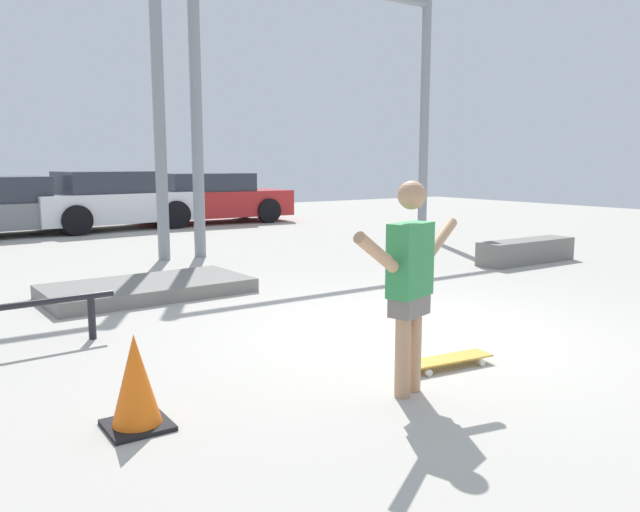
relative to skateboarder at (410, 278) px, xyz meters
The scene contains 9 objects.
ground_plane 1.78m from the skateboarder, 44.75° to the left, with size 36.00×36.00×0.00m, color #B2ADA3.
skateboarder is the anchor object (origin of this frame).
skateboard 1.07m from the skateboarder, 21.23° to the left, with size 0.82×0.32×0.08m.
grind_box 6.66m from the skateboarder, 30.74° to the left, with size 1.96×0.48×0.39m, color slate.
manual_pad 4.49m from the skateboarder, 95.60° to the left, with size 2.49×1.29×0.17m, color slate.
canopy_support_right 8.52m from the skateboarder, 59.83° to the left, with size 5.56×0.20×5.11m.
parked_car_white 12.78m from the skateboarder, 83.30° to the left, with size 4.18×2.33×1.45m.
parked_car_red 13.54m from the skateboarder, 71.69° to the left, with size 4.31×2.09×1.37m.
traffic_cone 1.97m from the skateboarder, 164.07° to the left, with size 0.39×0.39×0.61m.
Camera 1 is at (-4.06, -4.34, 1.67)m, focal length 35.00 mm.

